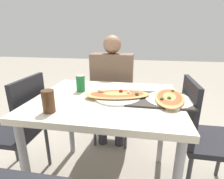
% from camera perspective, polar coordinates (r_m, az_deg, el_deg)
% --- Properties ---
extents(dining_table, '(1.00, 0.81, 0.77)m').
position_cam_1_polar(dining_table, '(1.26, -1.69, -6.50)').
color(dining_table, beige).
rests_on(dining_table, ground_plane).
extents(chair_far_seated, '(0.40, 0.40, 0.90)m').
position_cam_1_polar(chair_far_seated, '(2.01, 0.54, -2.15)').
color(chair_far_seated, black).
rests_on(chair_far_seated, ground_plane).
extents(chair_side_left, '(0.40, 0.40, 0.90)m').
position_cam_1_polar(chair_side_left, '(1.58, -27.72, -10.24)').
color(chair_side_left, black).
rests_on(chair_side_left, ground_plane).
extents(chair_side_right, '(0.40, 0.40, 0.90)m').
position_cam_1_polar(chair_side_right, '(1.47, 27.30, -12.44)').
color(chair_side_right, black).
rests_on(chair_side_right, ground_plane).
extents(person_seated, '(0.43, 0.23, 1.18)m').
position_cam_1_polar(person_seated, '(1.84, -0.00, 2.00)').
color(person_seated, '#2D2D38').
rests_on(person_seated, ground_plane).
extents(pizza_main, '(0.48, 0.33, 0.06)m').
position_cam_1_polar(pizza_main, '(1.22, 1.75, -1.85)').
color(pizza_main, white).
rests_on(pizza_main, dining_table).
extents(soda_can, '(0.07, 0.07, 0.12)m').
position_cam_1_polar(soda_can, '(1.36, -10.21, 1.97)').
color(soda_can, '#197233').
rests_on(soda_can, dining_table).
extents(drink_glass, '(0.07, 0.07, 0.13)m').
position_cam_1_polar(drink_glass, '(1.05, -20.04, -3.64)').
color(drink_glass, '#4C2D19').
rests_on(drink_glass, dining_table).
extents(serving_tray, '(0.44, 0.30, 0.01)m').
position_cam_1_polar(serving_tray, '(1.22, 14.50, -3.08)').
color(serving_tray, '#332D28').
rests_on(serving_tray, dining_table).
extents(pizza_second, '(0.31, 0.40, 0.05)m').
position_cam_1_polar(pizza_second, '(1.22, 18.18, -2.75)').
color(pizza_second, white).
rests_on(pizza_second, dining_table).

